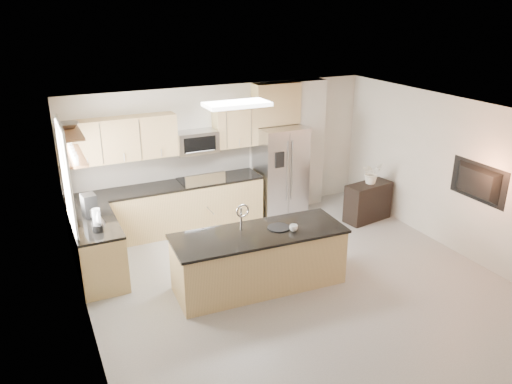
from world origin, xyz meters
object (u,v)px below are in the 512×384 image
island (259,259)px  blender (97,222)px  microwave (196,142)px  flower_vase (372,167)px  coffee_maker (89,206)px  bowl (67,125)px  refrigerator (280,171)px  credenza (368,202)px  kettle (98,218)px  range (201,203)px  platter (279,228)px  cup (294,228)px  television (474,183)px

island → blender: (-2.13, 0.97, 0.63)m
microwave → flower_vase: (3.08, -1.24, -0.56)m
coffee_maker → bowl: size_ratio=0.90×
microwave → flower_vase: microwave is taller
refrigerator → island: 2.91m
credenza → refrigerator: bearing=132.7°
refrigerator → kettle: size_ratio=7.29×
range → platter: size_ratio=3.39×
island → bowl: bowl is taller
cup → coffee_maker: (-2.62, 1.74, 0.16)m
range → blender: blender is taller
refrigerator → blender: (-3.73, -1.42, 0.18)m
bowl → kettle: bearing=-57.8°
platter → range: bearing=98.8°
cup → platter: (-0.15, 0.18, -0.04)m
microwave → refrigerator: bearing=-5.9°
range → island: size_ratio=0.44×
range → coffee_maker: size_ratio=3.08×
range → cup: bearing=-78.6°
refrigerator → bowl: (-3.91, -0.81, 1.50)m
bowl → platter: bearing=-30.8°
microwave → platter: 2.68m
coffee_maker → bowl: (-0.16, 0.01, 1.29)m
platter → blender: bearing=158.6°
television → coffee_maker: bearing=68.1°
range → kettle: kettle is taller
platter → flower_vase: bearing=25.8°
microwave → blender: 2.67m
blender → television: 5.83m
kettle → cup: bearing=-28.5°
range → cup: (0.53, -2.60, 0.46)m
refrigerator → cup: refrigerator is taller
coffee_maker → television: (5.61, -2.25, 0.25)m
cup → blender: 2.84m
blender → kettle: 0.25m
kettle → bowl: bearing=122.2°
refrigerator → cup: (-1.13, -2.56, 0.05)m
microwave → kettle: 2.50m
microwave → island: bearing=-88.9°
range → credenza: 3.24m
credenza → television: 2.27m
credenza → bowl: bowl is taller
cup → flower_vase: size_ratio=0.19×
microwave → credenza: bearing=-22.4°
flower_vase → credenza: bearing=-158.3°
microwave → credenza: (3.04, -1.25, -1.25)m
blender → coffee_maker: coffee_maker is taller
refrigerator → coffee_maker: size_ratio=4.82×
microwave → bowl: 2.57m
island → credenza: size_ratio=2.77×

